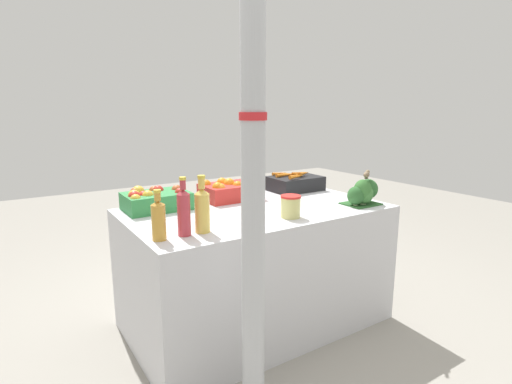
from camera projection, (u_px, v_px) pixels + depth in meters
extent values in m
plane|color=gray|center=(256.00, 321.00, 2.64)|extent=(10.00, 10.00, 0.00)
cube|color=silver|center=(256.00, 266.00, 2.56)|extent=(1.58, 0.92, 0.77)
cylinder|color=#B7BABF|center=(253.00, 116.00, 1.49)|extent=(0.10, 0.10, 2.70)
cylinder|color=red|center=(253.00, 116.00, 1.49)|extent=(0.11, 0.11, 0.03)
cube|color=#2D8442|center=(156.00, 201.00, 2.43)|extent=(0.38, 0.27, 0.10)
sphere|color=#BC562D|center=(136.00, 193.00, 2.44)|extent=(0.07, 0.07, 0.07)
sphere|color=#BC562D|center=(177.00, 190.00, 2.53)|extent=(0.07, 0.07, 0.07)
sphere|color=red|center=(158.00, 191.00, 2.49)|extent=(0.07, 0.07, 0.07)
sphere|color=gold|center=(138.00, 192.00, 2.45)|extent=(0.08, 0.08, 0.08)
sphere|color=gold|center=(134.00, 196.00, 2.34)|extent=(0.07, 0.07, 0.07)
sphere|color=#BC562D|center=(154.00, 191.00, 2.51)|extent=(0.07, 0.07, 0.07)
sphere|color=gold|center=(148.00, 196.00, 2.35)|extent=(0.07, 0.07, 0.07)
sphere|color=red|center=(144.00, 197.00, 2.37)|extent=(0.07, 0.07, 0.07)
sphere|color=gold|center=(136.00, 200.00, 2.28)|extent=(0.06, 0.06, 0.06)
sphere|color=red|center=(180.00, 193.00, 2.44)|extent=(0.07, 0.07, 0.07)
sphere|color=red|center=(135.00, 197.00, 2.33)|extent=(0.07, 0.07, 0.07)
cube|color=red|center=(231.00, 192.00, 2.71)|extent=(0.38, 0.27, 0.10)
sphere|color=orange|center=(206.00, 185.00, 2.69)|extent=(0.07, 0.07, 0.07)
sphere|color=orange|center=(238.00, 186.00, 2.68)|extent=(0.07, 0.07, 0.07)
sphere|color=orange|center=(222.00, 183.00, 2.76)|extent=(0.07, 0.07, 0.07)
sphere|color=orange|center=(220.00, 189.00, 2.58)|extent=(0.07, 0.07, 0.07)
sphere|color=orange|center=(218.00, 188.00, 2.58)|extent=(0.07, 0.07, 0.07)
sphere|color=orange|center=(229.00, 184.00, 2.71)|extent=(0.08, 0.08, 0.08)
cube|color=black|center=(295.00, 183.00, 3.00)|extent=(0.38, 0.27, 0.10)
cone|color=orange|center=(300.00, 173.00, 3.06)|extent=(0.15, 0.03, 0.02)
cone|color=orange|center=(280.00, 173.00, 3.05)|extent=(0.14, 0.03, 0.02)
cone|color=orange|center=(297.00, 176.00, 2.88)|extent=(0.13, 0.04, 0.03)
cone|color=orange|center=(286.00, 175.00, 2.99)|extent=(0.17, 0.04, 0.03)
cone|color=orange|center=(304.00, 173.00, 3.00)|extent=(0.14, 0.07, 0.03)
cone|color=orange|center=(301.00, 175.00, 3.01)|extent=(0.16, 0.07, 0.03)
cone|color=orange|center=(291.00, 174.00, 3.04)|extent=(0.14, 0.07, 0.03)
cube|color=#2D602D|center=(361.00, 204.00, 2.57)|extent=(0.22, 0.18, 0.01)
ellipsoid|color=#427F3D|center=(359.00, 195.00, 2.53)|extent=(0.12, 0.12, 0.12)
cylinder|color=#B2C693|center=(359.00, 202.00, 2.54)|extent=(0.03, 0.03, 0.02)
ellipsoid|color=#427F3D|center=(364.00, 194.00, 2.52)|extent=(0.12, 0.12, 0.13)
cylinder|color=#B2C693|center=(363.00, 202.00, 2.54)|extent=(0.03, 0.03, 0.02)
ellipsoid|color=#387033|center=(363.00, 191.00, 2.52)|extent=(0.12, 0.12, 0.15)
cylinder|color=#B2C693|center=(362.00, 203.00, 2.53)|extent=(0.03, 0.03, 0.02)
ellipsoid|color=#2D602D|center=(356.00, 196.00, 2.50)|extent=(0.11, 0.11, 0.12)
cylinder|color=#B2C693|center=(356.00, 203.00, 2.51)|extent=(0.03, 0.03, 0.02)
ellipsoid|color=#2D602D|center=(368.00, 189.00, 2.58)|extent=(0.13, 0.13, 0.13)
cylinder|color=#B2C693|center=(367.00, 200.00, 2.60)|extent=(0.03, 0.03, 0.02)
cylinder|color=gold|center=(159.00, 223.00, 1.86)|extent=(0.07, 0.07, 0.17)
cone|color=gold|center=(158.00, 203.00, 1.84)|extent=(0.07, 0.07, 0.02)
cylinder|color=gold|center=(157.00, 197.00, 1.83)|extent=(0.03, 0.03, 0.04)
cylinder|color=gold|center=(157.00, 191.00, 1.83)|extent=(0.03, 0.03, 0.01)
cylinder|color=#B2333D|center=(184.00, 215.00, 1.92)|extent=(0.06, 0.06, 0.20)
cone|color=#B2333D|center=(183.00, 192.00, 1.90)|extent=(0.06, 0.06, 0.02)
cylinder|color=#B2333D|center=(183.00, 185.00, 1.89)|extent=(0.03, 0.03, 0.05)
cylinder|color=gold|center=(182.00, 178.00, 1.89)|extent=(0.03, 0.03, 0.01)
cylinder|color=gold|center=(202.00, 213.00, 1.98)|extent=(0.07, 0.07, 0.20)
cone|color=gold|center=(202.00, 191.00, 1.95)|extent=(0.07, 0.07, 0.03)
cylinder|color=gold|center=(201.00, 183.00, 1.95)|extent=(0.03, 0.03, 0.05)
cylinder|color=gold|center=(201.00, 177.00, 1.94)|extent=(0.04, 0.04, 0.01)
cylinder|color=#D1CC75|center=(291.00, 207.00, 2.25)|extent=(0.11, 0.11, 0.11)
cylinder|color=red|center=(291.00, 196.00, 2.24)|extent=(0.12, 0.12, 0.01)
cube|color=#4C3D2D|center=(366.00, 178.00, 2.53)|extent=(0.02, 0.02, 0.01)
ellipsoid|color=#7A664C|center=(366.00, 175.00, 2.52)|extent=(0.08, 0.07, 0.04)
sphere|color=#897556|center=(368.00, 172.00, 2.56)|extent=(0.03, 0.03, 0.03)
cone|color=#4C3D28|center=(368.00, 172.00, 2.57)|extent=(0.02, 0.01, 0.01)
cube|color=#7A664C|center=(365.00, 175.00, 2.47)|extent=(0.04, 0.04, 0.01)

